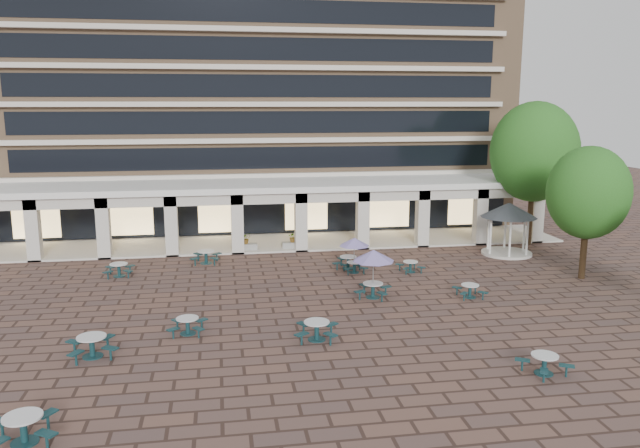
% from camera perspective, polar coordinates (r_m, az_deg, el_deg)
% --- Properties ---
extents(ground, '(120.00, 120.00, 0.00)m').
position_cam_1_polar(ground, '(29.98, -2.64, -8.06)').
color(ground, brown).
rests_on(ground, ground).
extents(apartment_building, '(40.00, 15.50, 25.20)m').
position_cam_1_polar(apartment_building, '(53.79, -6.01, 13.95)').
color(apartment_building, '#9C7958').
rests_on(apartment_building, ground).
extents(retail_arcade, '(42.00, 6.60, 4.40)m').
position_cam_1_polar(retail_arcade, '(43.60, -4.93, 2.01)').
color(retail_arcade, white).
rests_on(retail_arcade, ground).
extents(picnic_table_0, '(2.20, 2.20, 0.86)m').
position_cam_1_polar(picnic_table_0, '(20.98, -25.49, -16.39)').
color(picnic_table_0, '#133739').
rests_on(picnic_table_0, ground).
extents(picnic_table_1, '(2.22, 2.22, 0.85)m').
position_cam_1_polar(picnic_table_1, '(26.36, -20.13, -10.31)').
color(picnic_table_1, '#133739').
rests_on(picnic_table_1, ground).
extents(picnic_table_2, '(2.07, 2.07, 0.81)m').
position_cam_1_polar(picnic_table_2, '(26.48, -0.31, -9.56)').
color(picnic_table_2, '#133739').
rests_on(picnic_table_2, ground).
extents(picnic_table_3, '(1.94, 1.94, 0.74)m').
position_cam_1_polar(picnic_table_3, '(24.80, 19.83, -11.82)').
color(picnic_table_3, '#133739').
rests_on(picnic_table_3, ground).
extents(picnic_table_6, '(2.16, 2.16, 2.49)m').
position_cam_1_polar(picnic_table_6, '(31.64, 4.91, -3.06)').
color(picnic_table_6, '#133739').
rests_on(picnic_table_6, ground).
extents(picnic_table_7, '(1.54, 1.54, 0.68)m').
position_cam_1_polar(picnic_table_7, '(32.93, 13.55, -5.86)').
color(picnic_table_7, '#133739').
rests_on(picnic_table_7, ground).
extents(picnic_table_8, '(1.74, 1.74, 0.75)m').
position_cam_1_polar(picnic_table_8, '(37.62, -17.91, -3.91)').
color(picnic_table_8, '#133739').
rests_on(picnic_table_8, ground).
extents(picnic_table_9, '(1.74, 1.74, 0.73)m').
position_cam_1_polar(picnic_table_9, '(27.74, -12.02, -8.95)').
color(picnic_table_9, '#133739').
rests_on(picnic_table_9, ground).
extents(picnic_table_10, '(1.58, 1.58, 0.65)m').
position_cam_1_polar(picnic_table_10, '(37.09, 8.27, -3.79)').
color(picnic_table_10, '#133739').
rests_on(picnic_table_10, ground).
extents(picnic_table_11, '(1.80, 1.80, 2.08)m').
position_cam_1_polar(picnic_table_11, '(36.31, 3.15, -1.77)').
color(picnic_table_11, '#133739').
rests_on(picnic_table_11, ground).
extents(picnic_table_12, '(1.96, 1.96, 0.81)m').
position_cam_1_polar(picnic_table_12, '(39.28, -10.38, -2.88)').
color(picnic_table_12, '#133739').
rests_on(picnic_table_12, ground).
extents(picnic_table_13, '(2.07, 2.07, 0.75)m').
position_cam_1_polar(picnic_table_13, '(37.51, 2.59, -3.42)').
color(picnic_table_13, '#133739').
rests_on(picnic_table_13, ground).
extents(gazebo, '(3.65, 3.65, 3.40)m').
position_cam_1_polar(gazebo, '(42.36, 16.86, 0.71)').
color(gazebo, beige).
rests_on(gazebo, ground).
extents(tree_east_a, '(4.50, 4.50, 7.50)m').
position_cam_1_polar(tree_east_a, '(37.58, 23.33, 2.63)').
color(tree_east_a, '#3E2C19').
rests_on(tree_east_a, ground).
extents(tree_east_c, '(5.97, 5.97, 9.94)m').
position_cam_1_polar(tree_east_c, '(45.33, 19.00, 6.25)').
color(tree_east_c, '#3E2C19').
rests_on(tree_east_c, ground).
extents(planter_left, '(1.50, 0.65, 1.25)m').
position_cam_1_polar(planter_left, '(42.12, -6.78, -1.81)').
color(planter_left, '#989893').
rests_on(planter_left, ground).
extents(planter_right, '(1.50, 0.61, 1.23)m').
position_cam_1_polar(planter_right, '(42.37, -2.48, -1.69)').
color(planter_right, '#989893').
rests_on(planter_right, ground).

